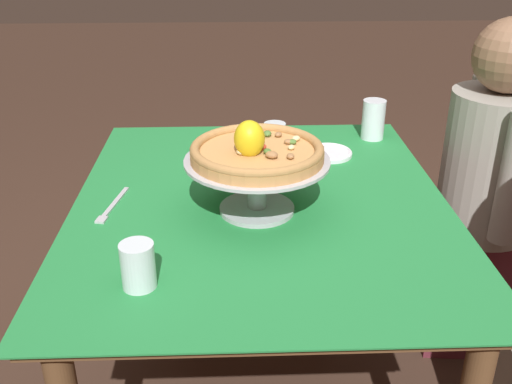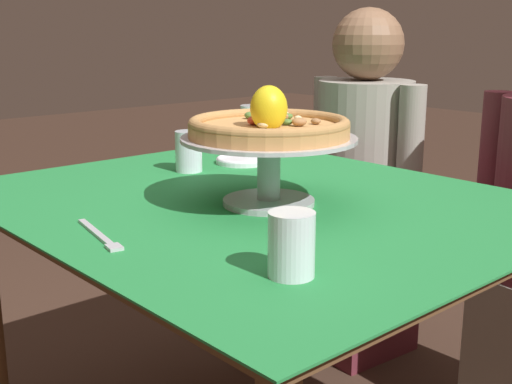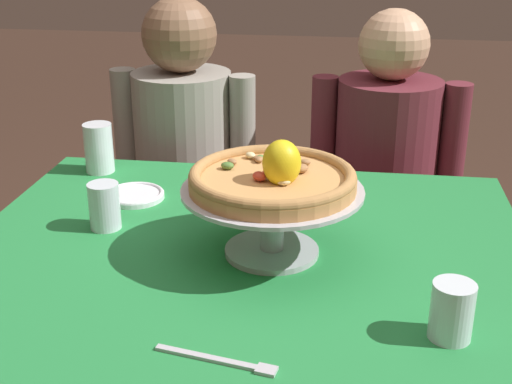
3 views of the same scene
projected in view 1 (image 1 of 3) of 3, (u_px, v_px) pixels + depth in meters
The scene contains 9 objects.
dining_table at pixel (261, 233), 1.63m from camera, with size 1.19×0.99×0.73m.
pizza_stand at pixel (257, 177), 1.49m from camera, with size 0.37×0.37×0.14m.
pizza at pixel (257, 151), 1.45m from camera, with size 0.33×0.33×0.11m.
water_glass_front_right at pixel (138, 268), 1.21m from camera, with size 0.07×0.07×0.10m.
water_glass_back_left at pixel (373, 122), 1.98m from camera, with size 0.08×0.08×0.13m.
water_glass_side_left at pixel (275, 141), 1.85m from camera, with size 0.07×0.07×0.10m.
side_plate at pixel (329, 153), 1.86m from camera, with size 0.15×0.15×0.02m.
dinner_fork at pixel (112, 207), 1.54m from camera, with size 0.20×0.06×0.01m.
diner_left at pixel (483, 203), 1.97m from camera, with size 0.47×0.34×1.16m.
Camera 1 is at (1.41, -0.07, 1.44)m, focal length 41.44 mm.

